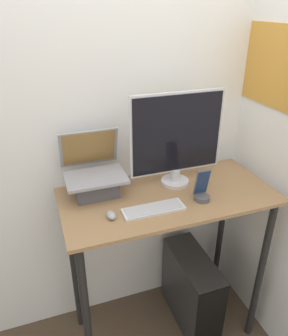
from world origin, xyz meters
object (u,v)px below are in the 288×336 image
object	(u,v)px
monitor	(177,140)
mouse	(111,215)
laptop	(95,178)
computer_tower	(191,289)
cell_phone	(202,192)
keyboard	(154,209)

from	to	relation	value
monitor	mouse	distance (m)	0.53
laptop	mouse	xyz separation A→B (m)	(0.02, -0.25, -0.07)
mouse	computer_tower	size ratio (longest dim) A/B	0.13
laptop	cell_phone	bearing A→B (deg)	-26.74
mouse	computer_tower	distance (m)	0.97
laptop	cell_phone	xyz separation A→B (m)	(0.50, -0.25, -0.04)
cell_phone	laptop	bearing A→B (deg)	153.26
keyboard	mouse	xyz separation A→B (m)	(-0.21, 0.01, 0.01)
laptop	mouse	distance (m)	0.26
laptop	monitor	xyz separation A→B (m)	(0.44, -0.04, 0.17)
keyboard	mouse	size ratio (longest dim) A/B	4.59
keyboard	mouse	world-z (taller)	mouse
computer_tower	laptop	bearing A→B (deg)	167.10
monitor	computer_tower	size ratio (longest dim) A/B	1.00
mouse	computer_tower	bearing A→B (deg)	12.78
laptop	keyboard	distance (m)	0.35
laptop	cell_phone	distance (m)	0.56
laptop	computer_tower	size ratio (longest dim) A/B	0.62
laptop	keyboard	bearing A→B (deg)	-48.77
laptop	monitor	distance (m)	0.47
mouse	monitor	bearing A→B (deg)	26.12
laptop	cell_phone	size ratio (longest dim) A/B	1.87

